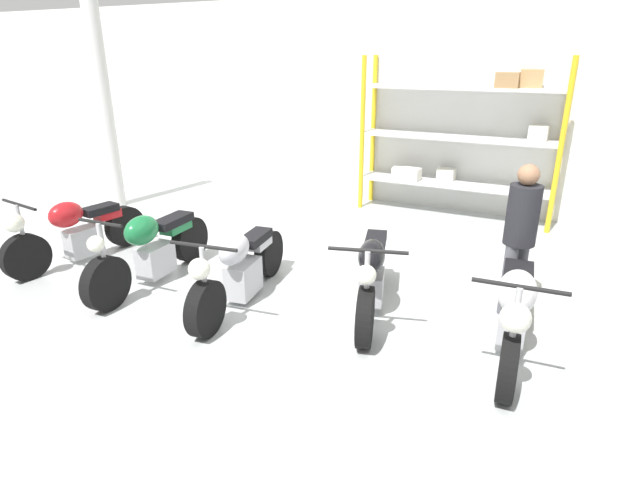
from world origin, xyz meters
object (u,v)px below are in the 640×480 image
Objects in this scene: motorcycle_black at (372,275)px; motorcycle_white at (514,310)px; motorcycle_red at (76,232)px; motorcycle_silver at (240,269)px; motorcycle_green at (152,249)px; person_browsing at (521,229)px; shelving_rack at (461,137)px.

motorcycle_white is (1.44, -0.20, 0.02)m from motorcycle_black.
motorcycle_red is 2.62m from motorcycle_silver.
motorcycle_green is 1.29× the size of person_browsing.
motorcycle_silver is 1.09× the size of motorcycle_black.
person_browsing reaches higher than motorcycle_black.
motorcycle_silver is (2.62, -0.02, -0.02)m from motorcycle_red.
motorcycle_white is at bearing 100.19° from motorcycle_red.
motorcycle_black is 0.96× the size of motorcycle_white.
motorcycle_white is 1.23× the size of person_browsing.
person_browsing is at bearing -177.77° from motorcycle_white.
shelving_rack reaches higher than motorcycle_red.
motorcycle_green is at bearing 96.24° from motorcycle_red.
motorcycle_silver is at bearing 88.23° from motorcycle_green.
motorcycle_black reaches higher than motorcycle_red.
motorcycle_black is 1.18× the size of person_browsing.
shelving_rack is at bearing 144.46° from motorcycle_red.
motorcycle_white is at bearing 128.58° from person_browsing.
motorcycle_black is (4.01, 0.39, 0.01)m from motorcycle_red.
motorcycle_white is at bearing 86.85° from motorcycle_silver.
shelving_rack is at bearing -35.82° from person_browsing.
person_browsing is (4.00, 1.10, 0.52)m from motorcycle_green.
motorcycle_silver is 2.84m from motorcycle_white.
shelving_rack is 1.61× the size of motorcycle_white.
motorcycle_white is at bearing 90.32° from motorcycle_green.
motorcycle_red is at bearing -94.95° from motorcycle_green.
shelving_rack is 5.20m from motorcycle_green.
motorcycle_green is 4.18m from person_browsing.
motorcycle_green reaches higher than motorcycle_white.
motorcycle_green reaches higher than motorcycle_red.
motorcycle_silver is 1.45m from motorcycle_black.
shelving_rack reaches higher than motorcycle_black.
person_browsing is at bearing 102.39° from motorcycle_green.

